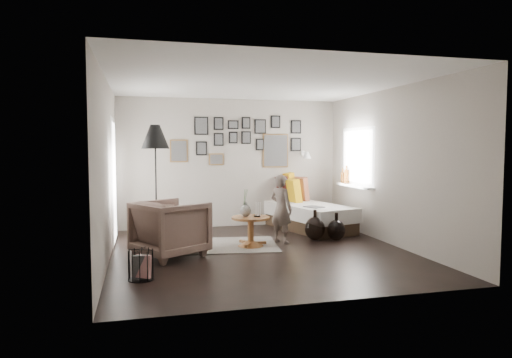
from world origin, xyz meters
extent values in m
plane|color=black|center=(0.00, 0.00, 0.00)|extent=(4.80, 4.80, 0.00)
plane|color=#A0978C|center=(0.00, 2.40, 1.30)|extent=(4.50, 0.00, 4.50)
plane|color=#A0978C|center=(0.00, -2.40, 1.30)|extent=(4.50, 0.00, 4.50)
plane|color=#A0978C|center=(-2.25, 0.00, 1.30)|extent=(0.00, 4.80, 4.80)
plane|color=#A0978C|center=(2.25, 0.00, 1.30)|extent=(0.00, 4.80, 4.80)
plane|color=white|center=(0.00, 0.00, 2.60)|extent=(4.80, 4.80, 0.00)
plane|color=white|center=(-2.23, 1.20, 1.05)|extent=(0.00, 2.14, 2.14)
plane|color=white|center=(-2.23, 1.20, 1.05)|extent=(0.00, 1.88, 1.88)
plane|color=white|center=(-2.23, 1.20, 1.05)|extent=(0.00, 1.93, 1.93)
plane|color=white|center=(2.23, 1.20, 1.45)|extent=(0.00, 1.30, 1.30)
plane|color=white|center=(2.23, 1.20, 1.45)|extent=(0.00, 1.14, 1.14)
cube|color=white|center=(2.17, 1.20, 0.88)|extent=(0.15, 1.32, 0.04)
cylinder|color=#8C4C14|center=(2.17, 1.55, 1.04)|extent=(0.10, 0.10, 0.28)
cylinder|color=#8C4C14|center=(2.17, 1.72, 1.01)|extent=(0.08, 0.08, 0.22)
cube|color=brown|center=(-1.05, 2.38, 1.55)|extent=(0.35, 0.03, 0.45)
cube|color=black|center=(-1.05, 2.37, 1.55)|extent=(0.30, 0.01, 0.40)
cube|color=black|center=(-0.60, 2.38, 2.05)|extent=(0.28, 0.03, 0.36)
cube|color=black|center=(-0.60, 2.37, 2.05)|extent=(0.23, 0.01, 0.31)
cube|color=black|center=(-0.60, 2.38, 1.60)|extent=(0.22, 0.03, 0.28)
cube|color=black|center=(-0.60, 2.37, 1.60)|extent=(0.17, 0.01, 0.23)
cube|color=black|center=(-0.25, 2.38, 2.10)|extent=(0.20, 0.03, 0.26)
cube|color=black|center=(-0.25, 2.37, 2.10)|extent=(0.15, 0.01, 0.21)
cube|color=black|center=(-0.25, 2.38, 1.78)|extent=(0.20, 0.03, 0.26)
cube|color=black|center=(-0.25, 2.37, 1.78)|extent=(0.15, 0.01, 0.21)
cube|color=black|center=(0.05, 2.38, 2.08)|extent=(0.22, 0.03, 0.18)
cube|color=black|center=(0.05, 2.37, 2.08)|extent=(0.17, 0.01, 0.13)
cube|color=black|center=(0.05, 2.38, 1.82)|extent=(0.18, 0.03, 0.24)
cube|color=black|center=(0.05, 2.37, 1.82)|extent=(0.13, 0.01, 0.19)
cube|color=black|center=(0.32, 2.38, 2.12)|extent=(0.18, 0.03, 0.24)
cube|color=black|center=(0.32, 2.37, 2.12)|extent=(0.13, 0.01, 0.19)
cube|color=black|center=(0.32, 2.38, 1.82)|extent=(0.20, 0.03, 0.26)
cube|color=black|center=(0.32, 2.37, 1.82)|extent=(0.15, 0.01, 0.21)
cube|color=black|center=(0.62, 2.38, 2.05)|extent=(0.24, 0.03, 0.30)
cube|color=black|center=(0.62, 2.37, 2.05)|extent=(0.19, 0.01, 0.25)
cube|color=black|center=(0.62, 2.38, 1.68)|extent=(0.18, 0.03, 0.24)
cube|color=black|center=(0.62, 2.37, 1.68)|extent=(0.13, 0.01, 0.19)
cube|color=brown|center=(0.95, 2.38, 1.55)|extent=(0.55, 0.03, 0.70)
cube|color=black|center=(0.95, 2.37, 1.55)|extent=(0.50, 0.01, 0.65)
cube|color=black|center=(0.95, 2.38, 2.15)|extent=(0.20, 0.03, 0.26)
cube|color=black|center=(0.95, 2.37, 2.15)|extent=(0.15, 0.01, 0.21)
cube|color=black|center=(1.40, 2.38, 2.05)|extent=(0.22, 0.03, 0.28)
cube|color=black|center=(1.40, 2.37, 2.05)|extent=(0.17, 0.01, 0.23)
cube|color=black|center=(1.40, 2.38, 1.68)|extent=(0.22, 0.03, 0.28)
cube|color=black|center=(1.40, 2.37, 1.68)|extent=(0.17, 0.01, 0.23)
cube|color=brown|center=(-0.30, 2.38, 1.38)|extent=(0.30, 0.03, 0.24)
cube|color=black|center=(-0.30, 2.37, 1.38)|extent=(0.25, 0.01, 0.19)
cube|color=white|center=(1.55, 2.37, 1.50)|extent=(0.06, 0.04, 0.10)
cylinder|color=white|center=(1.55, 2.25, 1.52)|extent=(0.02, 0.24, 0.02)
cone|color=white|center=(1.55, 2.12, 1.46)|extent=(0.18, 0.18, 0.14)
cube|color=#BBB2A4|center=(-0.50, 0.59, 0.01)|extent=(1.95, 1.49, 0.01)
cone|color=brown|center=(-0.07, 0.40, 0.04)|extent=(0.47, 0.47, 0.09)
cylinder|color=brown|center=(-0.07, 0.40, 0.25)|extent=(0.10, 0.10, 0.36)
cylinder|color=brown|center=(-0.07, 0.40, 0.47)|extent=(0.63, 0.63, 0.04)
ellipsoid|color=black|center=(-0.15, 0.42, 0.59)|extent=(0.18, 0.18, 0.20)
cylinder|color=black|center=(-0.15, 0.42, 0.71)|extent=(0.05, 0.05, 0.04)
cylinder|color=black|center=(0.04, 0.40, 0.50)|extent=(0.11, 0.11, 0.02)
cube|color=black|center=(1.39, 1.71, 0.12)|extent=(1.41, 2.28, 0.25)
cube|color=beige|center=(1.39, 1.71, 0.37)|extent=(1.48, 2.35, 0.27)
cube|color=#C88D0B|center=(1.41, 2.58, 0.78)|extent=(0.48, 0.68, 0.62)
cube|color=#351310|center=(1.25, 2.47, 0.75)|extent=(0.33, 0.59, 0.55)
cube|color=maroon|center=(1.54, 2.29, 0.74)|extent=(0.50, 0.58, 0.53)
cube|color=#C88D0B|center=(1.32, 2.13, 0.73)|extent=(0.33, 0.55, 0.51)
cube|color=black|center=(1.34, 1.16, 0.51)|extent=(0.36, 0.41, 0.02)
imported|color=brown|center=(-1.38, 0.03, 0.42)|extent=(1.25, 1.25, 0.84)
cube|color=beige|center=(-1.35, 0.08, 0.48)|extent=(0.52, 0.53, 0.17)
cylinder|color=black|center=(-1.55, 1.10, 0.02)|extent=(0.31, 0.31, 0.03)
cylinder|color=black|center=(-1.55, 1.10, 0.89)|extent=(0.03, 0.03, 1.78)
cone|color=black|center=(-1.55, 1.10, 1.80)|extent=(0.47, 0.47, 0.40)
cube|color=black|center=(-1.81, -1.08, 0.17)|extent=(0.21, 0.10, 0.28)
cube|color=beige|center=(-1.78, -1.10, 0.17)|extent=(0.21, 0.17, 0.28)
ellipsoid|color=black|center=(1.15, 0.63, 0.20)|extent=(0.36, 0.36, 0.41)
cylinder|color=black|center=(1.15, 0.63, 0.47)|extent=(0.06, 0.06, 0.13)
ellipsoid|color=black|center=(1.50, 0.51, 0.18)|extent=(0.31, 0.31, 0.36)
cylinder|color=black|center=(1.50, 0.51, 0.42)|extent=(0.06, 0.06, 0.13)
imported|color=#5F524B|center=(0.50, 0.56, 0.58)|extent=(0.47, 0.51, 1.17)
camera|label=1|loc=(-1.80, -6.76, 1.62)|focal=32.00mm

